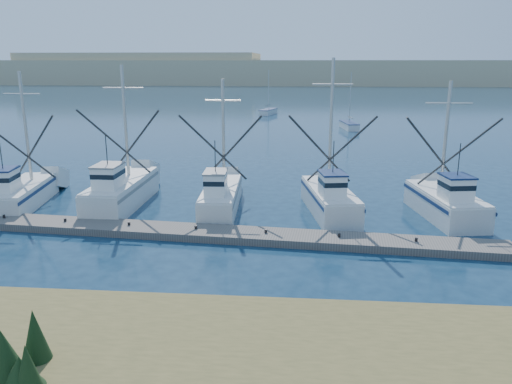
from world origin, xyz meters
TOP-DOWN VIEW (x-y plane):
  - ground at (0.00, 0.00)m, footprint 500.00×500.00m
  - floating_dock at (-5.72, 5.49)m, footprint 31.95×4.80m
  - dune_ridge at (0.00, 210.00)m, footprint 360.00×60.00m
  - trawler_fleet at (-6.02, 10.58)m, footprint 31.54×8.91m
  - sailboat_near at (6.33, 53.11)m, footprint 2.45×6.00m
  - sailboat_far at (-6.72, 72.68)m, footprint 3.21×6.01m

SIDE VIEW (x-z plane):
  - ground at x=0.00m, z-range 0.00..0.00m
  - floating_dock at x=-5.72m, z-range 0.00..0.43m
  - sailboat_far at x=-6.72m, z-range -3.55..4.55m
  - sailboat_near at x=6.33m, z-range -3.55..4.55m
  - trawler_fleet at x=-6.02m, z-range -3.90..5.92m
  - dune_ridge at x=0.00m, z-range 0.00..10.00m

